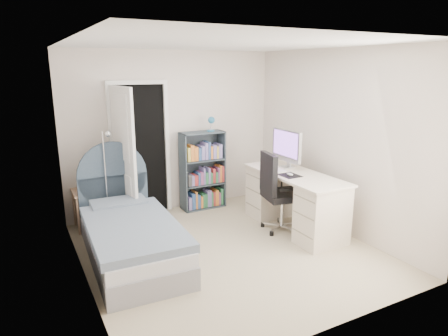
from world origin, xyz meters
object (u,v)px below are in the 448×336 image
nightstand (89,199)px  desk (294,198)px  bookcase (203,173)px  office_chair (277,189)px  bed (130,234)px  floor_lamp (108,192)px

nightstand → desk: 2.90m
desk → bookcase: bearing=118.4°
nightstand → office_chair: 2.66m
bed → nightstand: bed is taller
floor_lamp → bookcase: size_ratio=0.96×
nightstand → floor_lamp: floor_lamp is taller
nightstand → floor_lamp: size_ratio=0.45×
bookcase → desk: bookcase is taller
bed → desk: desk is taller
nightstand → bookcase: bookcase is taller
nightstand → desk: (2.55, -1.38, 0.01)m
desk → office_chair: 0.31m
nightstand → office_chair: office_chair is taller
floor_lamp → desk: bearing=-24.8°
floor_lamp → bookcase: bookcase is taller
floor_lamp → office_chair: (2.07, -1.03, 0.03)m
nightstand → floor_lamp: (0.22, -0.30, 0.15)m
bed → floor_lamp: bearing=93.0°
bed → nightstand: 1.20m
nightstand → office_chair: bearing=-30.2°
nightstand → floor_lamp: 0.40m
office_chair → desk: bearing=-9.8°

